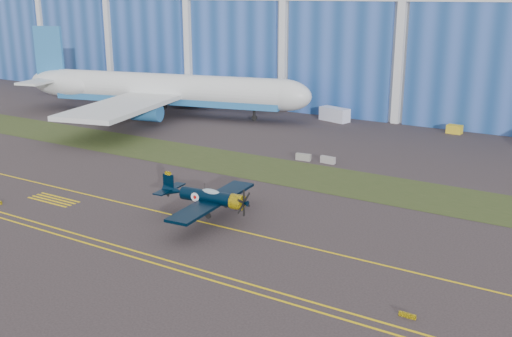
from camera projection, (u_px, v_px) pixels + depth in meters
The scene contains 15 objects.
ground at pixel (235, 208), 61.65m from camera, with size 260.00×260.00×0.00m, color #3A3133.
grass_median at pixel (299, 174), 73.09m from camera, with size 260.00×10.00×0.02m, color #475128.
hangar at pixel (438, 27), 116.13m from camera, with size 220.00×45.70×30.00m.
taxiway_centreline at pixel (207, 223), 57.56m from camera, with size 200.00×0.20×0.02m, color yellow.
edge_line_near at pixel (139, 259), 49.80m from camera, with size 80.00×0.20×0.02m, color yellow.
edge_line_far at pixel (147, 255), 50.62m from camera, with size 80.00×0.20×0.02m, color yellow.
hold_short_ladder at pixel (54, 200), 64.08m from camera, with size 6.00×2.40×0.02m, color yellow, non-canonical shape.
guard_board_right at pixel (407, 315), 40.74m from camera, with size 1.20×0.15×0.35m, color yellow.
warbird at pixel (207, 197), 57.84m from camera, with size 11.65×13.66×3.81m.
jetliner at pixel (165, 56), 106.01m from camera, with size 70.82×63.93×21.17m.
shipping_container at pixel (335, 114), 103.34m from camera, with size 5.35×2.14×2.32m, color silver.
tug at pixel (454, 129), 94.27m from camera, with size 2.30×1.44×1.34m, color gold.
cart at pixel (119, 94), 127.11m from camera, with size 2.18×1.31×1.31m, color white.
barrier_a at pixel (303, 157), 79.08m from camera, with size 2.00×0.60×0.90m, color gray.
barrier_b at pixel (328, 160), 77.75m from camera, with size 2.00×0.60×0.90m, color #9D9899.
Camera 1 is at (32.20, -48.31, 21.25)m, focal length 42.00 mm.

